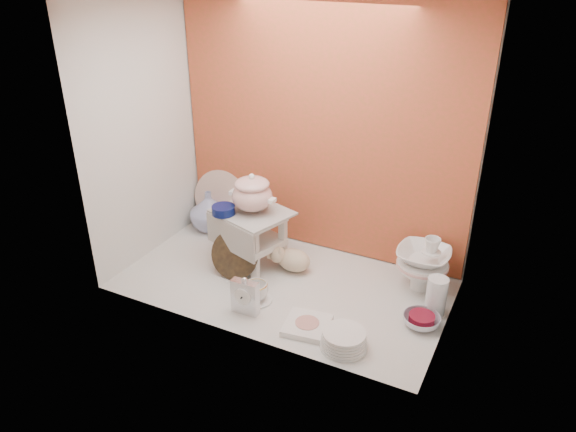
# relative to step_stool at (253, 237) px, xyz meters

# --- Properties ---
(ground) EXTENTS (1.80, 1.80, 0.00)m
(ground) POSITION_rel_step_stool_xyz_m (0.26, -0.12, -0.17)
(ground) COLOR silver
(ground) RESTS_ON ground
(niche_shell) EXTENTS (1.86, 1.03, 1.53)m
(niche_shell) POSITION_rel_step_stool_xyz_m (0.26, 0.06, 0.76)
(niche_shell) COLOR #CA4732
(niche_shell) RESTS_ON ground
(step_stool) EXTENTS (0.49, 0.45, 0.34)m
(step_stool) POSITION_rel_step_stool_xyz_m (0.00, 0.00, 0.00)
(step_stool) COLOR silver
(step_stool) RESTS_ON ground
(soup_tureen) EXTENTS (0.34, 0.34, 0.23)m
(soup_tureen) POSITION_rel_step_stool_xyz_m (0.00, 0.00, 0.29)
(soup_tureen) COLOR white
(soup_tureen) RESTS_ON step_stool
(cobalt_bowl) EXTENTS (0.15, 0.15, 0.05)m
(cobalt_bowl) POSITION_rel_step_stool_xyz_m (-0.13, -0.10, 0.20)
(cobalt_bowl) COLOR #0A134B
(cobalt_bowl) RESTS_ON step_stool
(floral_platter) EXTENTS (0.40, 0.11, 0.39)m
(floral_platter) POSITION_rel_step_stool_xyz_m (-0.43, 0.32, 0.02)
(floral_platter) COLOR white
(floral_platter) RESTS_ON ground
(blue_white_vase) EXTENTS (0.29, 0.29, 0.27)m
(blue_white_vase) POSITION_rel_step_stool_xyz_m (-0.48, 0.24, -0.04)
(blue_white_vase) COLOR white
(blue_white_vase) RESTS_ON ground
(lacquer_tray) EXTENTS (0.30, 0.15, 0.27)m
(lacquer_tray) POSITION_rel_step_stool_xyz_m (-0.03, -0.17, -0.04)
(lacquer_tray) COLOR black
(lacquer_tray) RESTS_ON ground
(mantel_clock) EXTENTS (0.15, 0.06, 0.21)m
(mantel_clock) POSITION_rel_step_stool_xyz_m (0.21, -0.45, -0.07)
(mantel_clock) COLOR silver
(mantel_clock) RESTS_ON ground
(plush_pig) EXTENTS (0.25, 0.18, 0.15)m
(plush_pig) POSITION_rel_step_stool_xyz_m (0.25, 0.03, -0.10)
(plush_pig) COLOR #CAB08E
(plush_pig) RESTS_ON ground
(teacup_saucer) EXTENTS (0.21, 0.21, 0.01)m
(teacup_saucer) POSITION_rel_step_stool_xyz_m (0.21, -0.33, -0.17)
(teacup_saucer) COLOR white
(teacup_saucer) RESTS_ON ground
(gold_rim_teacup) EXTENTS (0.15, 0.15, 0.10)m
(gold_rim_teacup) POSITION_rel_step_stool_xyz_m (0.21, -0.33, -0.11)
(gold_rim_teacup) COLOR white
(gold_rim_teacup) RESTS_ON teacup_saucer
(lattice_dish) EXTENTS (0.25, 0.25, 0.03)m
(lattice_dish) POSITION_rel_step_stool_xyz_m (0.55, -0.42, -0.16)
(lattice_dish) COLOR white
(lattice_dish) RESTS_ON ground
(dinner_plate_stack) EXTENTS (0.25, 0.25, 0.09)m
(dinner_plate_stack) POSITION_rel_step_stool_xyz_m (0.76, -0.47, -0.13)
(dinner_plate_stack) COLOR white
(dinner_plate_stack) RESTS_ON ground
(crystal_bowl) EXTENTS (0.21, 0.21, 0.06)m
(crystal_bowl) POSITION_rel_step_stool_xyz_m (1.05, -0.15, -0.14)
(crystal_bowl) COLOR silver
(crystal_bowl) RESTS_ON ground
(clear_glass_vase) EXTENTS (0.14, 0.14, 0.21)m
(clear_glass_vase) POSITION_rel_step_stool_xyz_m (1.08, -0.02, -0.07)
(clear_glass_vase) COLOR silver
(clear_glass_vase) RESTS_ON ground
(porcelain_tower) EXTENTS (0.36, 0.36, 0.33)m
(porcelain_tower) POSITION_rel_step_stool_xyz_m (0.96, 0.19, -0.01)
(porcelain_tower) COLOR white
(porcelain_tower) RESTS_ON ground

